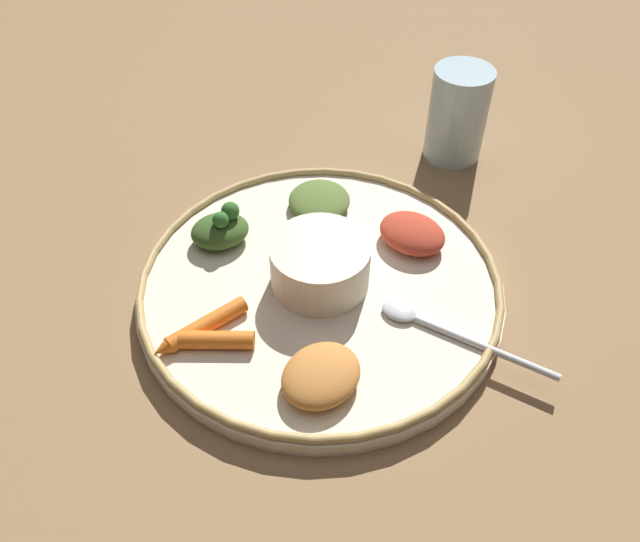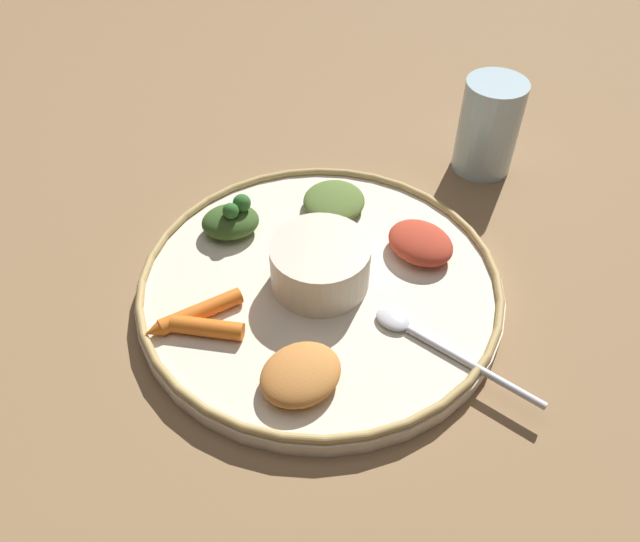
% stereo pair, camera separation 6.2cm
% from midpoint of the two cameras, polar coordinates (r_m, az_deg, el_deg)
% --- Properties ---
extents(ground_plane, '(2.40, 2.40, 0.00)m').
position_cam_midpoint_polar(ground_plane, '(0.65, -2.76, -2.12)').
color(ground_plane, olive).
extents(platter, '(0.37, 0.37, 0.02)m').
position_cam_midpoint_polar(platter, '(0.64, -2.78, -1.61)').
color(platter, beige).
rests_on(platter, ground_plane).
extents(platter_rim, '(0.36, 0.36, 0.01)m').
position_cam_midpoint_polar(platter_rim, '(0.63, -2.82, -0.90)').
color(platter_rim, tan).
rests_on(platter_rim, platter).
extents(center_bowl, '(0.10, 0.10, 0.05)m').
position_cam_midpoint_polar(center_bowl, '(0.62, -2.90, 0.57)').
color(center_bowl, beige).
rests_on(center_bowl, platter).
extents(spoon, '(0.14, 0.12, 0.01)m').
position_cam_midpoint_polar(spoon, '(0.59, 7.69, -5.24)').
color(spoon, silver).
rests_on(spoon, platter).
extents(greens_pile, '(0.07, 0.06, 0.04)m').
position_cam_midpoint_polar(greens_pile, '(0.68, -11.52, 3.60)').
color(greens_pile, '#385623').
rests_on(greens_pile, platter).
extents(carrot_near_spoon, '(0.09, 0.06, 0.02)m').
position_cam_midpoint_polar(carrot_near_spoon, '(0.60, -13.54, -5.09)').
color(carrot_near_spoon, orange).
rests_on(carrot_near_spoon, platter).
extents(carrot_outer, '(0.08, 0.03, 0.02)m').
position_cam_midpoint_polar(carrot_outer, '(0.59, -12.86, -6.22)').
color(carrot_outer, orange).
rests_on(carrot_outer, platter).
extents(mound_berbere_red, '(0.09, 0.09, 0.03)m').
position_cam_midpoint_polar(mound_berbere_red, '(0.67, 5.64, 3.27)').
color(mound_berbere_red, '#B73D28').
rests_on(mound_berbere_red, platter).
extents(mound_collards, '(0.09, 0.09, 0.02)m').
position_cam_midpoint_polar(mound_collards, '(0.71, -2.59, 6.25)').
color(mound_collards, '#567033').
rests_on(mound_collards, platter).
extents(mound_squash, '(0.10, 0.10, 0.02)m').
position_cam_midpoint_polar(mound_squash, '(0.55, -3.20, -9.52)').
color(mound_squash, '#C67A38').
rests_on(mound_squash, platter).
extents(drinking_glass, '(0.07, 0.07, 0.12)m').
position_cam_midpoint_polar(drinking_glass, '(0.81, 9.97, 13.10)').
color(drinking_glass, silver).
rests_on(drinking_glass, ground_plane).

